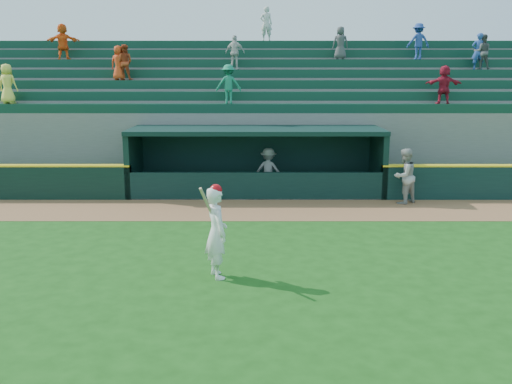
{
  "coord_description": "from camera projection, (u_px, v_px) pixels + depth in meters",
  "views": [
    {
      "loc": [
        0.01,
        -13.55,
        4.46
      ],
      "look_at": [
        0.0,
        1.6,
        1.3
      ],
      "focal_mm": 40.0,
      "sensor_mm": 36.0,
      "label": 1
    }
  ],
  "objects": [
    {
      "name": "dugout_player_front",
      "position": [
        404.0,
        176.0,
        19.74
      ],
      "size": [
        1.19,
        1.14,
        1.93
      ],
      "primitive_type": "imported",
      "rotation": [
        0.0,
        0.0,
        3.77
      ],
      "color": "#A2A29D",
      "rests_on": "ground"
    },
    {
      "name": "ground",
      "position": [
        256.0,
        256.0,
        14.17
      ],
      "size": [
        120.0,
        120.0,
        0.0
      ],
      "primitive_type": "plane",
      "color": "#164812",
      "rests_on": "ground"
    },
    {
      "name": "dugout",
      "position": [
        256.0,
        156.0,
        21.73
      ],
      "size": [
        9.4,
        2.8,
        2.46
      ],
      "color": "slate",
      "rests_on": "ground"
    },
    {
      "name": "stands",
      "position": [
        256.0,
        119.0,
        25.98
      ],
      "size": [
        34.5,
        6.25,
        7.56
      ],
      "color": "slate",
      "rests_on": "ground"
    },
    {
      "name": "batter_at_plate",
      "position": [
        216.0,
        231.0,
        12.53
      ],
      "size": [
        0.74,
        0.89,
        2.13
      ],
      "color": "white",
      "rests_on": "ground"
    },
    {
      "name": "warning_track",
      "position": [
        256.0,
        210.0,
        18.97
      ],
      "size": [
        40.0,
        3.0,
        0.01
      ],
      "primitive_type": "cube",
      "color": "brown",
      "rests_on": "ground"
    },
    {
      "name": "dugout_player_inside",
      "position": [
        268.0,
        170.0,
        21.71
      ],
      "size": [
        1.21,
        0.88,
        1.69
      ],
      "primitive_type": "imported",
      "rotation": [
        0.0,
        0.0,
        2.89
      ],
      "color": "#A9A9A4",
      "rests_on": "ground"
    }
  ]
}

